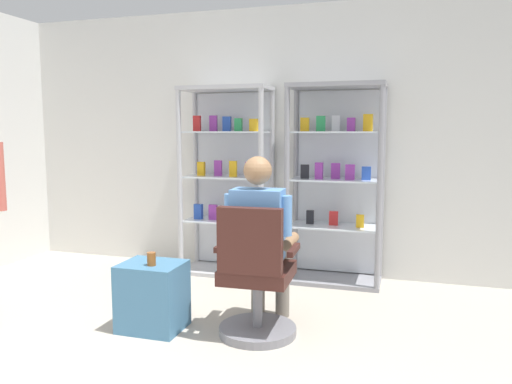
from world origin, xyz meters
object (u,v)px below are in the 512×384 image
object	(u,v)px
display_cabinet_left	(228,180)
storage_crate	(153,296)
display_cabinet_right	(336,182)
tea_glass	(151,259)
office_chair	(256,284)
seated_shopkeeper	(261,235)

from	to	relation	value
display_cabinet_left	storage_crate	distance (m)	1.76
display_cabinet_right	tea_glass	xyz separation A→B (m)	(-1.09, -1.66, -0.42)
display_cabinet_left	storage_crate	world-z (taller)	display_cabinet_left
office_chair	storage_crate	bearing A→B (deg)	-174.59
storage_crate	tea_glass	xyz separation A→B (m)	(0.03, -0.05, 0.30)
seated_shopkeeper	display_cabinet_right	bearing A→B (deg)	75.78
display_cabinet_left	display_cabinet_right	size ratio (longest dim) A/B	1.00
display_cabinet_right	storage_crate	world-z (taller)	display_cabinet_right
display_cabinet_left	tea_glass	size ratio (longest dim) A/B	19.69
office_chair	storage_crate	xyz separation A→B (m)	(-0.78, -0.07, -0.14)
storage_crate	tea_glass	bearing A→B (deg)	-62.10
tea_glass	storage_crate	bearing A→B (deg)	117.90
storage_crate	display_cabinet_right	bearing A→B (deg)	55.22
display_cabinet_left	office_chair	world-z (taller)	display_cabinet_left
display_cabinet_left	display_cabinet_right	world-z (taller)	same
tea_glass	office_chair	bearing A→B (deg)	9.70
display_cabinet_left	office_chair	distance (m)	1.80
storage_crate	tea_glass	distance (m)	0.30
office_chair	storage_crate	size ratio (longest dim) A/B	1.92
office_chair	display_cabinet_right	bearing A→B (deg)	77.47
display_cabinet_right	office_chair	world-z (taller)	display_cabinet_right
display_cabinet_right	tea_glass	bearing A→B (deg)	-123.21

